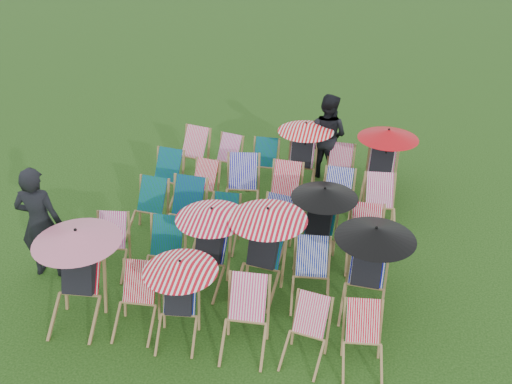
% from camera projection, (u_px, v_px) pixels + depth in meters
% --- Properties ---
extents(ground, '(100.00, 100.00, 0.00)m').
position_uv_depth(ground, '(251.00, 248.00, 9.85)').
color(ground, black).
rests_on(ground, ground).
extents(deckchair_0, '(1.22, 1.31, 1.45)m').
position_uv_depth(deckchair_0, '(77.00, 275.00, 7.97)').
color(deckchair_0, olive).
rests_on(deckchair_0, ground).
extents(deckchair_1, '(0.66, 0.86, 0.88)m').
position_uv_depth(deckchair_1, '(136.00, 302.00, 7.97)').
color(deckchair_1, olive).
rests_on(deckchair_1, ground).
extents(deckchair_2, '(1.02, 1.10, 1.21)m').
position_uv_depth(deckchair_2, '(178.00, 299.00, 7.73)').
color(deckchair_2, olive).
rests_on(deckchair_2, ground).
extents(deckchair_3, '(0.69, 0.91, 0.94)m').
position_uv_depth(deckchair_3, '(245.00, 320.00, 7.61)').
color(deckchair_3, olive).
rests_on(deckchair_3, ground).
extents(deckchair_4, '(0.64, 0.82, 0.82)m').
position_uv_depth(deckchair_4, '(306.00, 334.00, 7.47)').
color(deckchair_4, olive).
rests_on(deckchair_4, ground).
extents(deckchair_5, '(0.65, 0.83, 0.83)m').
position_uv_depth(deckchair_5, '(363.00, 342.00, 7.33)').
color(deckchair_5, olive).
rests_on(deckchair_5, ground).
extents(deckchair_6, '(0.70, 0.88, 0.87)m').
position_uv_depth(deckchair_6, '(109.00, 247.00, 9.14)').
color(deckchair_6, olive).
rests_on(deckchair_6, ground).
extents(deckchair_7, '(0.70, 0.92, 0.95)m').
position_uv_depth(deckchair_7, '(163.00, 255.00, 8.89)').
color(deckchair_7, olive).
rests_on(deckchair_7, ground).
extents(deckchair_8, '(1.11, 1.17, 1.31)m').
position_uv_depth(deckchair_8, '(208.00, 246.00, 8.71)').
color(deckchair_8, olive).
rests_on(deckchair_8, ground).
extents(deckchair_9, '(1.19, 1.26, 1.41)m').
position_uv_depth(deckchair_9, '(262.00, 249.00, 8.55)').
color(deckchair_9, olive).
rests_on(deckchair_9, ground).
extents(deckchair_10, '(0.69, 0.89, 0.90)m').
position_uv_depth(deckchair_10, '(311.00, 275.00, 8.47)').
color(deckchair_10, olive).
rests_on(deckchair_10, ground).
extents(deckchair_11, '(1.15, 1.20, 1.37)m').
position_uv_depth(deckchair_11, '(368.00, 269.00, 8.17)').
color(deckchair_11, olive).
rests_on(deckchair_11, ground).
extents(deckchair_12, '(0.67, 0.90, 0.93)m').
position_uv_depth(deckchair_12, '(146.00, 210.00, 10.04)').
color(deckchair_12, olive).
rests_on(deckchair_12, ground).
extents(deckchair_13, '(0.70, 0.96, 1.02)m').
position_uv_depth(deckchair_13, '(183.00, 213.00, 9.87)').
color(deckchair_13, olive).
rests_on(deckchair_13, ground).
extents(deckchair_14, '(0.58, 0.78, 0.82)m').
position_uv_depth(deckchair_14, '(223.00, 223.00, 9.78)').
color(deckchair_14, olive).
rests_on(deckchair_14, ground).
extents(deckchair_15, '(0.70, 0.88, 0.87)m').
position_uv_depth(deckchair_15, '(273.00, 227.00, 9.63)').
color(deckchair_15, olive).
rests_on(deckchair_15, ground).
extents(deckchair_16, '(1.08, 1.14, 1.28)m').
position_uv_depth(deckchair_16, '(319.00, 223.00, 9.30)').
color(deckchair_16, olive).
rests_on(deckchair_16, ground).
extents(deckchair_17, '(0.66, 0.89, 0.93)m').
position_uv_depth(deckchair_17, '(365.00, 240.00, 9.25)').
color(deckchair_17, olive).
rests_on(deckchair_17, ground).
extents(deckchair_18, '(0.71, 0.93, 0.95)m').
position_uv_depth(deckchair_18, '(163.00, 179.00, 11.03)').
color(deckchair_18, olive).
rests_on(deckchair_18, ground).
extents(deckchair_19, '(0.67, 0.85, 0.85)m').
position_uv_depth(deckchair_19, '(201.00, 187.00, 10.86)').
color(deckchair_19, olive).
rests_on(deckchair_19, ground).
extents(deckchair_20, '(0.81, 1.02, 1.01)m').
position_uv_depth(deckchair_20, '(242.00, 187.00, 10.69)').
color(deckchair_20, olive).
rests_on(deckchair_20, ground).
extents(deckchair_21, '(0.66, 0.90, 0.96)m').
position_uv_depth(deckchair_21, '(283.00, 194.00, 10.53)').
color(deckchair_21, olive).
rests_on(deckchair_21, ground).
extents(deckchair_22, '(0.64, 0.87, 0.93)m').
position_uv_depth(deckchair_22, '(336.00, 200.00, 10.37)').
color(deckchair_22, olive).
rests_on(deckchair_22, ground).
extents(deckchair_23, '(0.72, 0.92, 0.92)m').
position_uv_depth(deckchair_23, '(380.00, 205.00, 10.20)').
color(deckchair_23, olive).
rests_on(deckchair_23, ground).
extents(deckchair_24, '(0.80, 1.00, 0.98)m').
position_uv_depth(deckchair_24, '(189.00, 155.00, 11.92)').
color(deckchair_24, olive).
rests_on(deckchair_24, ground).
extents(deckchair_25, '(0.72, 0.89, 0.86)m').
position_uv_depth(deckchair_25, '(225.00, 160.00, 11.86)').
color(deckchair_25, olive).
rests_on(deckchair_25, ground).
extents(deckchair_26, '(0.60, 0.83, 0.88)m').
position_uv_depth(deckchair_26, '(263.00, 165.00, 11.64)').
color(deckchair_26, olive).
rests_on(deckchair_26, ground).
extents(deckchair_27, '(1.12, 1.16, 1.33)m').
position_uv_depth(deckchair_27, '(302.00, 154.00, 11.49)').
color(deckchair_27, olive).
rests_on(deckchair_27, ground).
extents(deckchair_28, '(0.60, 0.83, 0.89)m').
position_uv_depth(deckchair_28, '(338.00, 171.00, 11.40)').
color(deckchair_28, olive).
rests_on(deckchair_28, ground).
extents(deckchair_29, '(1.17, 1.22, 1.38)m').
position_uv_depth(deckchair_29, '(382.00, 162.00, 11.08)').
color(deckchair_29, olive).
rests_on(deckchair_29, ground).
extents(person_left, '(0.76, 0.57, 1.91)m').
position_uv_depth(person_left, '(40.00, 223.00, 8.79)').
color(person_left, black).
rests_on(person_left, ground).
extents(person_rear, '(1.05, 0.93, 1.81)m').
position_uv_depth(person_rear, '(327.00, 136.00, 11.76)').
color(person_rear, black).
rests_on(person_rear, ground).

